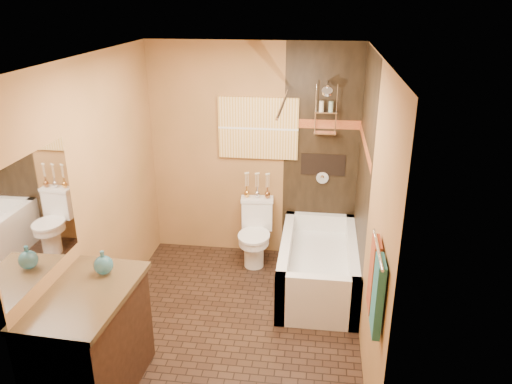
% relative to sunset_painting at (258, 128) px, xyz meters
% --- Properties ---
extents(floor, '(3.00, 3.00, 0.00)m').
position_rel_sunset_painting_xyz_m(floor, '(-0.06, -1.48, -1.55)').
color(floor, black).
rests_on(floor, ground).
extents(wall_left, '(0.02, 3.00, 2.50)m').
position_rel_sunset_painting_xyz_m(wall_left, '(-1.26, -1.48, -0.30)').
color(wall_left, '#AC7342').
rests_on(wall_left, floor).
extents(wall_right, '(0.02, 3.00, 2.50)m').
position_rel_sunset_painting_xyz_m(wall_right, '(1.14, -1.48, -0.30)').
color(wall_right, '#AC7342').
rests_on(wall_right, floor).
extents(wall_back, '(2.40, 0.02, 2.50)m').
position_rel_sunset_painting_xyz_m(wall_back, '(-0.06, 0.02, -0.30)').
color(wall_back, '#AC7342').
rests_on(wall_back, floor).
extents(wall_front, '(2.40, 0.02, 2.50)m').
position_rel_sunset_painting_xyz_m(wall_front, '(-0.06, -2.98, -0.30)').
color(wall_front, '#AC7342').
rests_on(wall_front, floor).
extents(ceiling, '(3.00, 3.00, 0.00)m').
position_rel_sunset_painting_xyz_m(ceiling, '(-0.06, -1.48, 0.95)').
color(ceiling, silver).
rests_on(ceiling, wall_back).
extents(alcove_tile_back, '(0.85, 0.01, 2.50)m').
position_rel_sunset_painting_xyz_m(alcove_tile_back, '(0.72, 0.01, -0.30)').
color(alcove_tile_back, black).
rests_on(alcove_tile_back, wall_back).
extents(alcove_tile_right, '(0.01, 1.50, 2.50)m').
position_rel_sunset_painting_xyz_m(alcove_tile_right, '(1.13, -0.73, -0.30)').
color(alcove_tile_right, black).
rests_on(alcove_tile_right, wall_right).
extents(mosaic_band_back, '(0.85, 0.01, 0.10)m').
position_rel_sunset_painting_xyz_m(mosaic_band_back, '(0.72, 0.00, 0.07)').
color(mosaic_band_back, maroon).
rests_on(mosaic_band_back, alcove_tile_back).
extents(mosaic_band_right, '(0.01, 1.50, 0.10)m').
position_rel_sunset_painting_xyz_m(mosaic_band_right, '(1.12, -0.73, 0.07)').
color(mosaic_band_right, maroon).
rests_on(mosaic_band_right, alcove_tile_right).
extents(alcove_niche, '(0.50, 0.01, 0.25)m').
position_rel_sunset_painting_xyz_m(alcove_niche, '(0.74, 0.01, -0.40)').
color(alcove_niche, black).
rests_on(alcove_niche, alcove_tile_back).
extents(shower_fixtures, '(0.24, 0.33, 1.16)m').
position_rel_sunset_painting_xyz_m(shower_fixtures, '(0.74, -0.10, 0.12)').
color(shower_fixtures, silver).
rests_on(shower_fixtures, floor).
extents(curtain_rod, '(0.03, 1.55, 0.03)m').
position_rel_sunset_painting_xyz_m(curtain_rod, '(0.34, -0.73, 0.47)').
color(curtain_rod, silver).
rests_on(curtain_rod, wall_back).
extents(towel_bar, '(0.02, 0.55, 0.02)m').
position_rel_sunset_painting_xyz_m(towel_bar, '(1.09, -2.53, -0.10)').
color(towel_bar, silver).
rests_on(towel_bar, wall_right).
extents(towel_teal, '(0.05, 0.22, 0.52)m').
position_rel_sunset_painting_xyz_m(towel_teal, '(1.10, -2.66, -0.37)').
color(towel_teal, '#1D5F63').
rests_on(towel_teal, towel_bar).
extents(towel_rust, '(0.05, 0.22, 0.52)m').
position_rel_sunset_painting_xyz_m(towel_rust, '(1.10, -2.40, -0.37)').
color(towel_rust, maroon).
rests_on(towel_rust, towel_bar).
extents(sunset_painting, '(0.90, 0.04, 0.70)m').
position_rel_sunset_painting_xyz_m(sunset_painting, '(0.00, 0.00, 0.00)').
color(sunset_painting, gold).
rests_on(sunset_painting, wall_back).
extents(vanity_mirror, '(0.01, 1.00, 0.90)m').
position_rel_sunset_painting_xyz_m(vanity_mirror, '(-1.25, -2.48, -0.05)').
color(vanity_mirror, white).
rests_on(vanity_mirror, wall_left).
extents(bathtub, '(0.80, 1.50, 0.55)m').
position_rel_sunset_painting_xyz_m(bathtub, '(0.74, -0.73, -1.33)').
color(bathtub, white).
rests_on(bathtub, floor).
extents(toilet, '(0.39, 0.57, 0.74)m').
position_rel_sunset_painting_xyz_m(toilet, '(0.00, -0.25, -1.18)').
color(toilet, white).
rests_on(toilet, floor).
extents(vanity, '(0.68, 1.07, 0.91)m').
position_rel_sunset_painting_xyz_m(vanity, '(-0.98, -2.48, -1.09)').
color(vanity, black).
rests_on(vanity, floor).
extents(teal_bottle, '(0.16, 0.16, 0.24)m').
position_rel_sunset_painting_xyz_m(teal_bottle, '(-0.93, -2.20, -0.54)').
color(teal_bottle, '#276777').
rests_on(teal_bottle, vanity).
extents(bud_vases, '(0.30, 0.06, 0.30)m').
position_rel_sunset_painting_xyz_m(bud_vases, '(0.00, -0.09, -0.65)').
color(bud_vases, gold).
rests_on(bud_vases, toilet).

